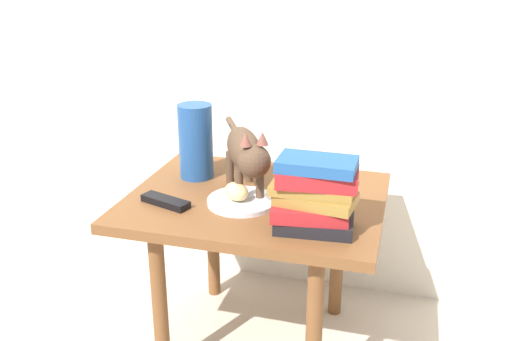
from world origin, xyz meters
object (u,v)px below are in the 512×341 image
object	(u,v)px
plate	(242,201)
tv_remote	(165,201)
cat	(246,152)
book_stack	(315,194)
side_table	(256,218)
bread_roll	(236,192)
green_vase	(196,141)
candle_jar	(334,179)

from	to	relation	value
plate	tv_remote	size ratio (longest dim) A/B	1.31
cat	book_stack	world-z (taller)	cat
cat	tv_remote	xyz separation A→B (m)	(-0.20, -0.13, -0.12)
plate	cat	distance (m)	0.14
side_table	bread_roll	size ratio (longest dim) A/B	9.16
plate	book_stack	distance (m)	0.26
plate	green_vase	size ratio (longest dim) A/B	0.84
plate	candle_jar	world-z (taller)	candle_jar
cat	green_vase	distance (m)	0.22
green_vase	candle_jar	distance (m)	0.44
bread_roll	candle_jar	size ratio (longest dim) A/B	0.94
bread_roll	book_stack	xyz separation A→B (m)	(0.23, -0.09, 0.06)
bread_roll	book_stack	size ratio (longest dim) A/B	0.36
cat	book_stack	size ratio (longest dim) A/B	1.96
plate	green_vase	distance (m)	0.28
book_stack	tv_remote	size ratio (longest dim) A/B	1.48
candle_jar	tv_remote	bearing A→B (deg)	-152.60
candle_jar	tv_remote	size ratio (longest dim) A/B	0.57
cat	green_vase	world-z (taller)	green_vase
candle_jar	cat	bearing A→B (deg)	-157.48
side_table	book_stack	xyz separation A→B (m)	(0.20, -0.16, 0.17)
side_table	bread_roll	world-z (taller)	bread_roll
bread_roll	candle_jar	world-z (taller)	candle_jar
plate	green_vase	xyz separation A→B (m)	(-0.20, 0.16, 0.11)
book_stack	green_vase	world-z (taller)	green_vase
book_stack	tv_remote	distance (m)	0.43
plate	cat	xyz separation A→B (m)	(-0.01, 0.06, 0.13)
side_table	book_stack	world-z (taller)	book_stack
plate	cat	size ratio (longest dim) A/B	0.45
cat	plate	bearing A→B (deg)	-84.15
cat	candle_jar	world-z (taller)	cat
bread_roll	green_vase	world-z (taller)	green_vase
side_table	book_stack	distance (m)	0.30
plate	book_stack	world-z (taller)	book_stack
bread_roll	tv_remote	xyz separation A→B (m)	(-0.19, -0.06, -0.03)
plate	bread_roll	size ratio (longest dim) A/B	2.45
plate	candle_jar	distance (m)	0.29
side_table	green_vase	xyz separation A→B (m)	(-0.22, 0.10, 0.19)
book_stack	candle_jar	xyz separation A→B (m)	(0.01, 0.26, -0.06)
green_vase	tv_remote	size ratio (longest dim) A/B	1.56
plate	candle_jar	bearing A→B (deg)	34.42
bread_roll	green_vase	size ratio (longest dim) A/B	0.34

